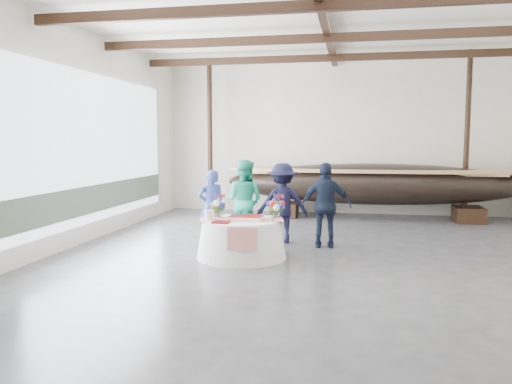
# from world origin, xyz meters

# --- Properties ---
(floor) EXTENTS (10.00, 12.00, 0.01)m
(floor) POSITION_xyz_m (0.00, 0.00, 0.00)
(floor) COLOR #3D3D42
(floor) RESTS_ON ground
(wall_back) EXTENTS (10.00, 0.02, 4.50)m
(wall_back) POSITION_xyz_m (0.00, 6.00, 2.25)
(wall_back) COLOR silver
(wall_back) RESTS_ON ground
(wall_front) EXTENTS (10.00, 0.02, 4.50)m
(wall_front) POSITION_xyz_m (0.00, -6.00, 2.25)
(wall_front) COLOR silver
(wall_front) RESTS_ON ground
(wall_left) EXTENTS (0.02, 12.00, 4.50)m
(wall_left) POSITION_xyz_m (-5.00, 0.00, 2.25)
(wall_left) COLOR silver
(wall_left) RESTS_ON ground
(ceiling) EXTENTS (10.00, 12.00, 0.01)m
(ceiling) POSITION_xyz_m (0.00, 0.00, 4.50)
(ceiling) COLOR white
(ceiling) RESTS_ON wall_back
(pavilion_structure) EXTENTS (9.80, 11.76, 4.50)m
(pavilion_structure) POSITION_xyz_m (0.00, 0.84, 4.00)
(pavilion_structure) COLOR black
(pavilion_structure) RESTS_ON ground
(open_bay) EXTENTS (0.03, 7.00, 3.20)m
(open_bay) POSITION_xyz_m (-4.95, 1.00, 1.83)
(open_bay) COLOR silver
(open_bay) RESTS_ON ground
(longboat_display) EXTENTS (8.22, 1.64, 1.54)m
(longboat_display) POSITION_xyz_m (1.16, 4.93, 0.98)
(longboat_display) COLOR black
(longboat_display) RESTS_ON ground
(banquet_table) EXTENTS (1.65, 1.65, 0.71)m
(banquet_table) POSITION_xyz_m (-1.42, -0.18, 0.35)
(banquet_table) COLOR white
(banquet_table) RESTS_ON ground
(tabletop_items) EXTENTS (1.61, 1.03, 0.40)m
(tabletop_items) POSITION_xyz_m (-1.44, -0.00, 0.86)
(tabletop_items) COLOR red
(tabletop_items) RESTS_ON banquet_table
(guest_woman_blue) EXTENTS (0.67, 0.59, 1.55)m
(guest_woman_blue) POSITION_xyz_m (-2.37, 1.11, 0.77)
(guest_woman_blue) COLOR navy
(guest_woman_blue) RESTS_ON ground
(guest_woman_teal) EXTENTS (0.98, 0.84, 1.76)m
(guest_woman_teal) POSITION_xyz_m (-1.70, 1.31, 0.88)
(guest_woman_teal) COLOR #21AE87
(guest_woman_teal) RESTS_ON ground
(guest_man_left) EXTENTS (1.22, 0.89, 1.69)m
(guest_man_left) POSITION_xyz_m (-0.88, 1.33, 0.84)
(guest_man_left) COLOR black
(guest_man_left) RESTS_ON ground
(guest_man_right) EXTENTS (1.04, 0.50, 1.73)m
(guest_man_right) POSITION_xyz_m (0.06, 1.01, 0.86)
(guest_man_right) COLOR #141C30
(guest_man_right) RESTS_ON ground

